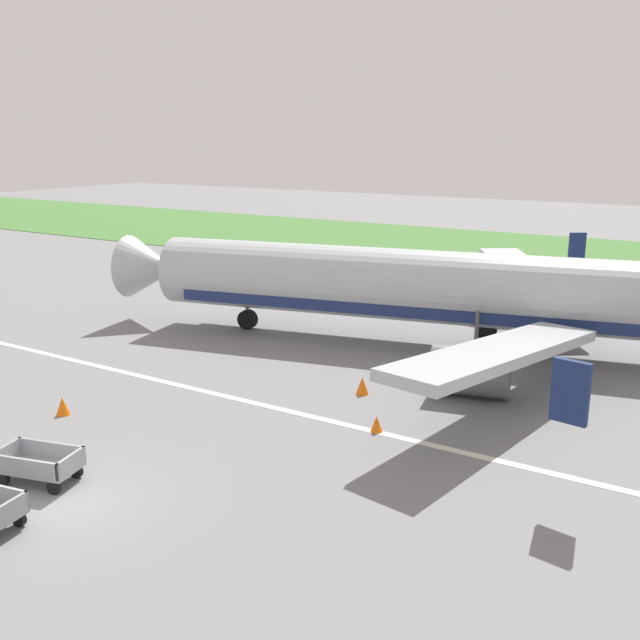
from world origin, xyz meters
TOP-DOWN VIEW (x-y plane):
  - ground_plane at (0.00, 0.00)m, footprint 220.00×220.00m
  - grass_strip at (0.00, 53.42)m, footprint 220.00×28.00m
  - apron_stripe at (0.00, 9.63)m, footprint 120.00×0.36m
  - airplane at (3.64, 21.31)m, footprint 37.39×30.24m
  - baggage_cart_second_in_row at (-1.88, 0.55)m, footprint 3.62×1.99m
  - traffic_cone_near_plane at (-5.88, 4.69)m, footprint 0.54×0.54m
  - traffic_cone_mid_apron at (5.33, 9.68)m, footprint 0.46×0.46m
  - traffic_cone_by_carts at (2.97, 12.92)m, footprint 0.56×0.56m

SIDE VIEW (x-z plane):
  - ground_plane at x=0.00m, z-range 0.00..0.00m
  - apron_stripe at x=0.00m, z-range 0.00..0.01m
  - grass_strip at x=0.00m, z-range 0.00..0.06m
  - traffic_cone_mid_apron at x=5.33m, z-range 0.00..0.61m
  - traffic_cone_near_plane at x=-5.88m, z-range 0.00..0.71m
  - traffic_cone_by_carts at x=2.97m, z-range 0.00..0.74m
  - baggage_cart_second_in_row at x=-1.88m, z-range 0.07..1.14m
  - airplane at x=3.64m, z-range -2.62..8.72m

